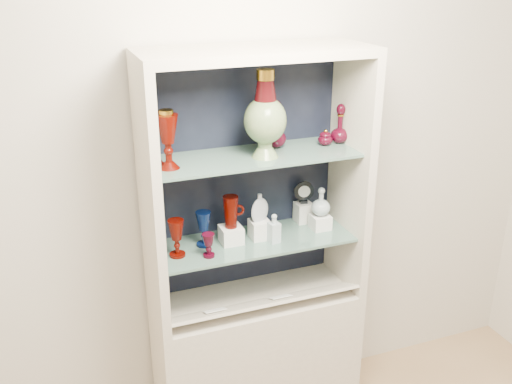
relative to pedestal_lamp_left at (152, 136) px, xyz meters
name	(u,v)px	position (x,y,z in m)	size (l,w,h in m)	color
wall_back	(240,157)	(0.44, 0.15, -0.19)	(3.50, 0.02, 2.80)	beige
cabinet_base	(256,359)	(0.44, -0.07, -1.21)	(1.00, 0.40, 0.75)	beige
cabinet_back_panel	(242,173)	(0.44, 0.12, -0.26)	(0.98, 0.02, 1.15)	black
cabinet_side_left	(150,201)	(-0.04, -0.07, -0.26)	(0.04, 0.40, 1.15)	beige
cabinet_side_right	(350,174)	(0.92, -0.07, -0.26)	(0.04, 0.40, 1.15)	beige
cabinet_top_cap	(256,52)	(0.44, -0.07, 0.33)	(1.00, 0.40, 0.04)	beige
shelf_lower	(255,241)	(0.44, -0.05, -0.54)	(0.92, 0.34, 0.01)	slate
shelf_upper	(254,156)	(0.44, -0.05, -0.12)	(0.92, 0.34, 0.01)	slate
label_ledge	(264,303)	(0.44, -0.18, -0.81)	(0.92, 0.18, 0.01)	beige
label_card_0	(280,297)	(0.52, -0.18, -0.79)	(0.10, 0.07, 0.00)	white
label_card_1	(215,310)	(0.20, -0.18, -0.79)	(0.10, 0.07, 0.00)	white
pedestal_lamp_left	(152,136)	(0.00, 0.00, 0.00)	(0.09, 0.09, 0.24)	#4B0902
pedestal_lamp_right	(168,140)	(0.05, -0.09, 0.00)	(0.09, 0.09, 0.25)	#4B0902
enamel_urn	(265,114)	(0.47, -0.09, 0.07)	(0.19, 0.19, 0.38)	#07471B
ruby_decanter_a	(276,121)	(0.57, 0.02, 0.01)	(0.10, 0.10, 0.25)	#450819
ruby_decanter_b	(340,122)	(0.88, -0.02, -0.02)	(0.09, 0.09, 0.20)	#450819
lidded_bowl	(325,137)	(0.80, -0.03, -0.08)	(0.07, 0.07, 0.08)	#450819
cobalt_goblet	(204,229)	(0.20, -0.02, -0.45)	(0.07, 0.07, 0.17)	#06143E
ruby_goblet_tall	(177,238)	(0.06, -0.07, -0.45)	(0.07, 0.07, 0.17)	#4B0902
ruby_goblet_small	(209,245)	(0.19, -0.13, -0.48)	(0.06, 0.06, 0.11)	#450819
riser_ruby_pitcher	(231,235)	(0.33, -0.03, -0.50)	(0.10, 0.10, 0.08)	silver
ruby_pitcher	(231,212)	(0.33, -0.03, -0.38)	(0.11, 0.07, 0.15)	#4B0902
clear_square_bottle	(274,228)	(0.52, -0.10, -0.47)	(0.05, 0.05, 0.14)	#9EB3B9
riser_flat_flask	(260,229)	(0.47, -0.04, -0.49)	(0.09, 0.09, 0.09)	silver
flat_flask	(260,207)	(0.47, -0.04, -0.38)	(0.10, 0.04, 0.14)	#A5ADB9
riser_clear_round_decanter	(320,222)	(0.78, -0.04, -0.50)	(0.09, 0.09, 0.07)	silver
clear_round_decanter	(321,202)	(0.78, -0.04, -0.40)	(0.09, 0.09, 0.14)	#9EB3B9
riser_cameo_medallion	(303,212)	(0.74, 0.06, -0.49)	(0.08, 0.08, 0.10)	silver
cameo_medallion	(304,192)	(0.74, 0.06, -0.38)	(0.10, 0.04, 0.12)	black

